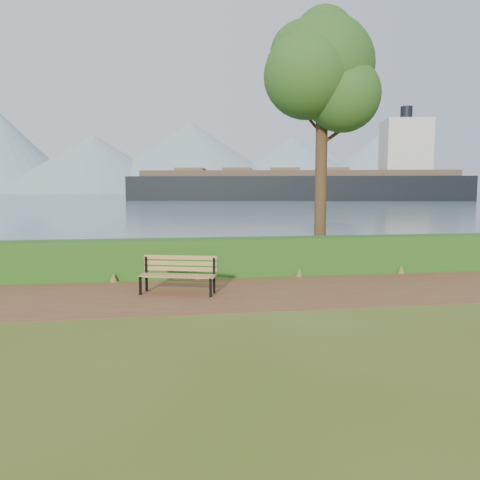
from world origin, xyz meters
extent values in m
plane|color=#465217|center=(0.00, 0.00, 0.00)|extent=(140.00, 140.00, 0.00)
cube|color=brown|center=(0.00, 0.30, 0.01)|extent=(40.00, 3.40, 0.01)
cube|color=#204B15|center=(0.00, 2.60, 0.50)|extent=(32.00, 0.85, 1.00)
cube|color=slate|center=(0.00, 260.00, 0.01)|extent=(700.00, 510.00, 0.00)
cone|color=#77909F|center=(-60.00, 395.00, 24.00)|extent=(160.00, 160.00, 48.00)
cone|color=#77909F|center=(20.00, 405.00, 31.00)|extent=(190.00, 190.00, 62.00)
cone|color=#77909F|center=(110.00, 400.00, 25.00)|extent=(170.00, 170.00, 50.00)
cone|color=#77909F|center=(200.00, 410.00, 29.00)|extent=(150.00, 150.00, 58.00)
cone|color=#77909F|center=(-10.00, 430.00, 17.50)|extent=(120.00, 120.00, 35.00)
cone|color=#77909F|center=(150.00, 425.00, 20.00)|extent=(130.00, 130.00, 40.00)
cube|color=black|center=(-2.46, 0.44, 0.21)|extent=(0.06, 0.07, 0.42)
cube|color=black|center=(-2.34, 0.83, 0.40)|extent=(0.06, 0.07, 0.80)
cube|color=black|center=(-2.40, 0.64, 0.39)|extent=(0.18, 0.48, 0.05)
cube|color=black|center=(-0.96, -0.01, 0.21)|extent=(0.06, 0.07, 0.42)
cube|color=black|center=(-0.85, 0.38, 0.40)|extent=(0.06, 0.07, 0.80)
cube|color=black|center=(-0.90, 0.19, 0.39)|extent=(0.18, 0.48, 0.05)
cube|color=olive|center=(-1.70, 0.24, 0.42)|extent=(1.63, 0.56, 0.03)
cube|color=olive|center=(-1.67, 0.36, 0.42)|extent=(1.63, 0.56, 0.03)
cube|color=olive|center=(-1.64, 0.47, 0.42)|extent=(1.63, 0.56, 0.03)
cube|color=olive|center=(-1.60, 0.58, 0.42)|extent=(1.63, 0.56, 0.03)
cube|color=olive|center=(-1.59, 0.63, 0.53)|extent=(1.61, 0.52, 0.10)
cube|color=olive|center=(-1.59, 0.63, 0.66)|extent=(1.61, 0.52, 0.10)
cube|color=olive|center=(-1.59, 0.63, 0.79)|extent=(1.61, 0.52, 0.10)
cylinder|color=#3C2618|center=(2.86, 4.15, 3.26)|extent=(0.36, 0.36, 6.53)
sphere|color=#184416|center=(2.86, 4.15, 5.98)|extent=(3.08, 3.08, 3.08)
sphere|color=#184416|center=(3.53, 4.69, 5.44)|extent=(2.36, 2.36, 2.36)
sphere|color=#184416|center=(2.24, 3.73, 5.62)|extent=(2.54, 2.54, 2.54)
sphere|color=#184416|center=(3.34, 3.65, 5.08)|extent=(2.18, 2.18, 2.18)
sphere|color=#184416|center=(2.33, 4.53, 6.44)|extent=(1.99, 1.99, 1.99)
sphere|color=#184416|center=(2.91, 4.27, 6.89)|extent=(1.81, 1.81, 1.81)
cylinder|color=#3C2618|center=(3.27, 4.15, 3.99)|extent=(0.95, 0.11, 0.71)
cylinder|color=#3C2618|center=(2.50, 4.24, 4.44)|extent=(0.74, 0.34, 0.65)
cube|color=black|center=(28.60, 98.13, 1.69)|extent=(79.25, 28.80, 7.84)
cube|color=#4C3B2D|center=(28.60, 98.13, 6.28)|extent=(72.86, 26.25, 1.34)
cube|color=beige|center=(53.12, 92.77, 12.33)|extent=(11.83, 11.18, 12.32)
cylinder|color=black|center=(53.12, 92.77, 19.61)|extent=(2.69, 2.69, 3.92)
cube|color=brown|center=(4.08, 103.50, 7.18)|extent=(8.15, 8.66, 0.90)
cube|color=brown|center=(15.03, 101.10, 7.18)|extent=(8.15, 8.66, 0.90)
cube|color=brown|center=(25.97, 98.71, 7.18)|extent=(8.15, 8.66, 0.90)
cube|color=brown|center=(36.92, 96.31, 7.18)|extent=(8.15, 8.66, 0.90)
camera|label=1|loc=(-1.88, -9.81, 2.27)|focal=35.00mm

